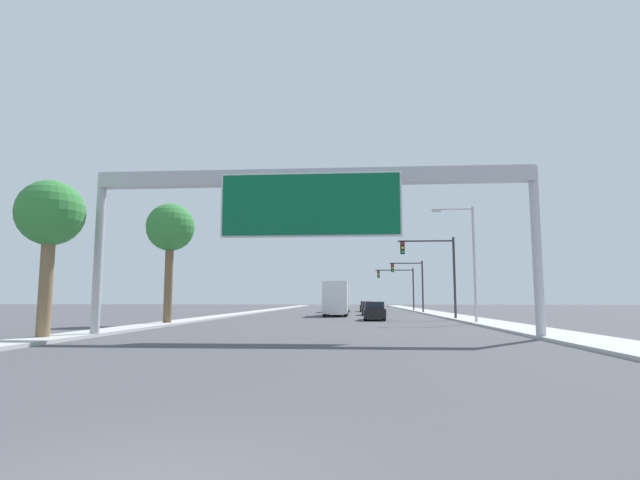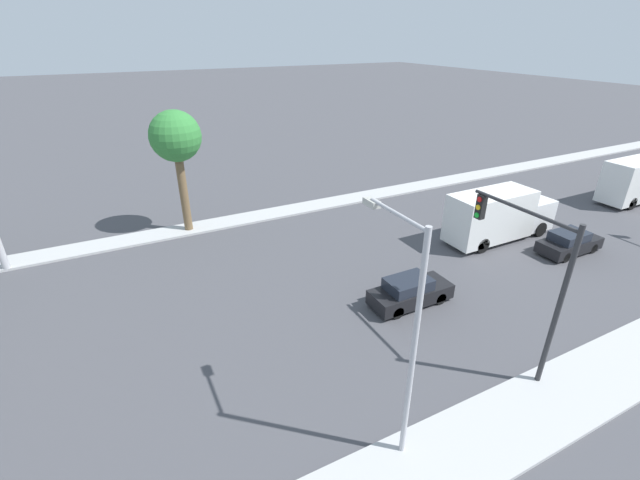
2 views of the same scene
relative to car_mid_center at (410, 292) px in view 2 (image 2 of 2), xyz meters
name	(u,v)px [view 2 (image 2 of 2)]	position (x,y,z in m)	size (l,w,h in m)	color
median_strip_left	(507,170)	(-14.25, 23.14, -0.63)	(2.00, 120.00, 0.15)	#AFAFAF
car_mid_center	(410,292)	(0.00, 0.00, 0.00)	(1.70, 4.31, 1.50)	black
car_near_left	(569,243)	(0.00, 12.40, -0.02)	(1.74, 4.22, 1.45)	black
truck_box_primary	(639,180)	(-3.50, 25.57, 1.08)	(2.33, 7.82, 3.53)	yellow
truck_box_secondary	(498,215)	(-3.50, 9.77, 1.02)	(2.37, 8.02, 3.41)	white
traffic_light_near_intersection	(532,266)	(5.33, 1.14, 3.93)	(4.73, 0.32, 6.89)	#2D2D30
palm_tree_background	(176,139)	(-14.14, -8.20, 5.73)	(3.26, 3.26, 8.24)	brown
street_lamp_right	(407,325)	(6.46, -5.59, 4.24)	(2.94, 0.28, 8.25)	#B2B2B7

